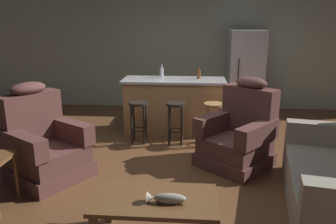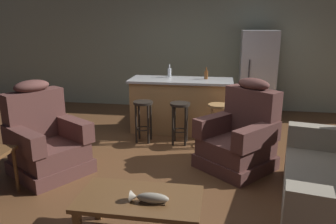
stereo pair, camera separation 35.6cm
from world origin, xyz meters
name	(u,v)px [view 1 (the left image)]	position (x,y,z in m)	size (l,w,h in m)	color
ground_plane	(168,161)	(0.00, 0.00, 0.00)	(12.00, 12.00, 0.00)	brown
back_wall	(179,50)	(0.00, 3.12, 1.30)	(12.00, 0.05, 2.60)	#9EA88E
coffee_table	(155,203)	(0.02, -1.76, 0.36)	(1.10, 0.60, 0.42)	brown
fish_figurine	(166,198)	(0.12, -1.83, 0.46)	(0.34, 0.10, 0.10)	#4C3823
recliner_near_lamp	(44,145)	(-1.53, -0.59, 0.42)	(1.16, 1.16, 1.20)	brown
recliner_near_island	(239,135)	(0.98, -0.03, 0.42)	(1.18, 1.18, 1.20)	brown
kitchen_island	(174,105)	(0.00, 1.35, 0.48)	(1.80, 0.70, 0.95)	#AD7F4C
bar_stool_left	(139,114)	(-0.54, 0.72, 0.47)	(0.32, 0.32, 0.68)	black
bar_stool_middle	(176,115)	(0.07, 0.72, 0.47)	(0.32, 0.32, 0.68)	black
bar_stool_right	(214,116)	(0.67, 0.72, 0.47)	(0.32, 0.32, 0.68)	#A87A47
refrigerator	(245,74)	(1.41, 2.55, 0.88)	(0.70, 0.69, 1.76)	#B7B7BC
bottle_tall_green	(162,72)	(-0.24, 1.54, 1.04)	(0.07, 0.07, 0.23)	silver
bottle_short_amber	(199,74)	(0.43, 1.44, 1.03)	(0.07, 0.07, 0.21)	brown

